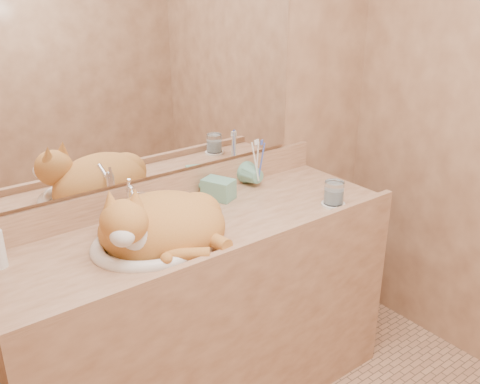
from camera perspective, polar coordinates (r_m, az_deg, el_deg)
wall_back at (r=2.13m, az=-8.75°, el=8.76°), size 2.40×0.02×2.50m
vanity_counter at (r=2.26m, az=-3.99°, el=-13.31°), size 1.60×0.55×0.85m
mirror at (r=2.09m, az=-8.81°, el=12.42°), size 1.30×0.02×0.80m
sink_basin at (r=1.91m, az=-8.98°, el=-3.38°), size 0.50×0.43×0.15m
faucet at (r=2.05m, az=-11.46°, el=-1.27°), size 0.05×0.12×0.17m
cat at (r=1.90m, az=-8.71°, el=-3.27°), size 0.57×0.53×0.25m
soap_dispenser at (r=2.21m, az=-0.89°, el=1.30°), size 0.12×0.12×0.19m
toothbrush_cup at (r=2.37m, az=1.98°, el=1.49°), size 0.10×0.10×0.10m
toothbrushes at (r=2.34m, az=2.01°, el=3.48°), size 0.04×0.04×0.23m
saucer at (r=2.24m, az=9.90°, el=-1.30°), size 0.10×0.10×0.01m
water_glass at (r=2.22m, az=9.99°, el=-0.07°), size 0.08×0.08×0.09m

